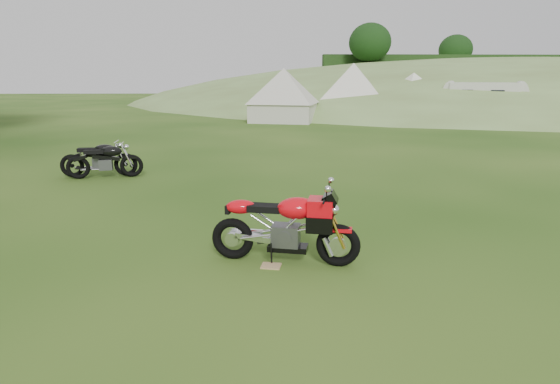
{
  "coord_description": "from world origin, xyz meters",
  "views": [
    {
      "loc": [
        0.13,
        -6.06,
        2.26
      ],
      "look_at": [
        0.37,
        0.4,
        0.66
      ],
      "focal_mm": 30.0,
      "sensor_mm": 36.0,
      "label": 1
    }
  ],
  "objects_px": {
    "tent_mid": "(353,91)",
    "caravan": "(483,101)",
    "vintage_moto_d": "(99,158)",
    "sport_motorcycle": "(284,221)",
    "plywood_board": "(271,266)",
    "tent_left": "(284,95)",
    "tent_right": "(413,94)",
    "vintage_moto_c": "(105,160)"
  },
  "relations": [
    {
      "from": "tent_left",
      "to": "vintage_moto_c",
      "type": "bearing_deg",
      "value": -95.13
    },
    {
      "from": "sport_motorcycle",
      "to": "caravan",
      "type": "relative_size",
      "value": 0.42
    },
    {
      "from": "vintage_moto_c",
      "to": "tent_mid",
      "type": "height_order",
      "value": "tent_mid"
    },
    {
      "from": "sport_motorcycle",
      "to": "plywood_board",
      "type": "height_order",
      "value": "sport_motorcycle"
    },
    {
      "from": "sport_motorcycle",
      "to": "caravan",
      "type": "xyz_separation_m",
      "value": [
        11.64,
        19.63,
        0.46
      ]
    },
    {
      "from": "vintage_moto_c",
      "to": "tent_left",
      "type": "distance_m",
      "value": 14.52
    },
    {
      "from": "plywood_board",
      "to": "tent_mid",
      "type": "distance_m",
      "value": 22.7
    },
    {
      "from": "sport_motorcycle",
      "to": "tent_left",
      "type": "distance_m",
      "value": 18.89
    },
    {
      "from": "plywood_board",
      "to": "vintage_moto_d",
      "type": "relative_size",
      "value": 0.14
    },
    {
      "from": "sport_motorcycle",
      "to": "tent_mid",
      "type": "xyz_separation_m",
      "value": [
        5.01,
        21.91,
        0.9
      ]
    },
    {
      "from": "plywood_board",
      "to": "vintage_moto_c",
      "type": "height_order",
      "value": "vintage_moto_c"
    },
    {
      "from": "tent_right",
      "to": "vintage_moto_c",
      "type": "bearing_deg",
      "value": -144.09
    },
    {
      "from": "caravan",
      "to": "sport_motorcycle",
      "type": "bearing_deg",
      "value": -95.75
    },
    {
      "from": "caravan",
      "to": "tent_mid",
      "type": "bearing_deg",
      "value": -174.09
    },
    {
      "from": "plywood_board",
      "to": "tent_left",
      "type": "xyz_separation_m",
      "value": [
        1.04,
        18.99,
        1.32
      ]
    },
    {
      "from": "vintage_moto_c",
      "to": "tent_left",
      "type": "relative_size",
      "value": 0.53
    },
    {
      "from": "vintage_moto_d",
      "to": "sport_motorcycle",
      "type": "bearing_deg",
      "value": -58.31
    },
    {
      "from": "tent_mid",
      "to": "vintage_moto_c",
      "type": "bearing_deg",
      "value": -104.57
    },
    {
      "from": "plywood_board",
      "to": "vintage_moto_d",
      "type": "height_order",
      "value": "vintage_moto_d"
    },
    {
      "from": "tent_mid",
      "to": "caravan",
      "type": "relative_size",
      "value": 0.77
    },
    {
      "from": "plywood_board",
      "to": "caravan",
      "type": "bearing_deg",
      "value": 59.16
    },
    {
      "from": "plywood_board",
      "to": "tent_left",
      "type": "height_order",
      "value": "tent_left"
    },
    {
      "from": "vintage_moto_c",
      "to": "tent_left",
      "type": "bearing_deg",
      "value": 61.32
    },
    {
      "from": "caravan",
      "to": "vintage_moto_c",
      "type": "bearing_deg",
      "value": -111.99
    },
    {
      "from": "vintage_moto_d",
      "to": "tent_left",
      "type": "height_order",
      "value": "tent_left"
    },
    {
      "from": "vintage_moto_c",
      "to": "caravan",
      "type": "distance_m",
      "value": 21.21
    },
    {
      "from": "vintage_moto_d",
      "to": "tent_right",
      "type": "distance_m",
      "value": 21.53
    },
    {
      "from": "vintage_moto_c",
      "to": "sport_motorcycle",
      "type": "bearing_deg",
      "value": -62.97
    },
    {
      "from": "tent_right",
      "to": "caravan",
      "type": "bearing_deg",
      "value": -64.12
    },
    {
      "from": "caravan",
      "to": "tent_right",
      "type": "bearing_deg",
      "value": 159.16
    },
    {
      "from": "plywood_board",
      "to": "vintage_moto_c",
      "type": "relative_size",
      "value": 0.15
    },
    {
      "from": "sport_motorcycle",
      "to": "vintage_moto_d",
      "type": "bearing_deg",
      "value": 139.94
    },
    {
      "from": "vintage_moto_d",
      "to": "caravan",
      "type": "relative_size",
      "value": 0.39
    },
    {
      "from": "caravan",
      "to": "vintage_moto_d",
      "type": "bearing_deg",
      "value": -112.63
    },
    {
      "from": "sport_motorcycle",
      "to": "tent_right",
      "type": "height_order",
      "value": "tent_right"
    },
    {
      "from": "plywood_board",
      "to": "vintage_moto_c",
      "type": "distance_m",
      "value": 6.45
    },
    {
      "from": "tent_mid",
      "to": "tent_left",
      "type": "bearing_deg",
      "value": -130.23
    },
    {
      "from": "tent_left",
      "to": "tent_right",
      "type": "relative_size",
      "value": 1.04
    },
    {
      "from": "vintage_moto_c",
      "to": "tent_mid",
      "type": "distance_m",
      "value": 18.99
    },
    {
      "from": "sport_motorcycle",
      "to": "plywood_board",
      "type": "bearing_deg",
      "value": -126.87
    },
    {
      "from": "sport_motorcycle",
      "to": "tent_left",
      "type": "xyz_separation_m",
      "value": [
        0.87,
        18.85,
        0.8
      ]
    },
    {
      "from": "tent_left",
      "to": "tent_right",
      "type": "height_order",
      "value": "tent_left"
    }
  ]
}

